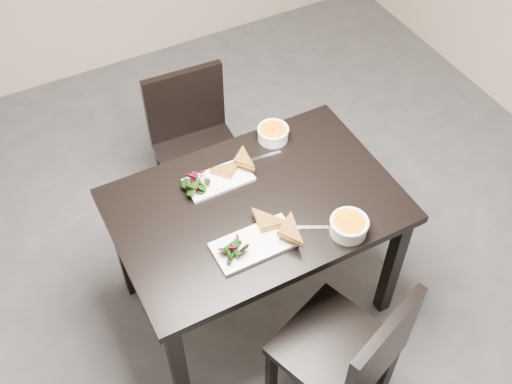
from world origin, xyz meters
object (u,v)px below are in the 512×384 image
chair_far (195,140)px  soup_bowl_near (349,225)px  chair_near (352,353)px  plate_near (255,244)px  soup_bowl_far (273,133)px  table (256,218)px  plate_far (219,180)px

chair_far → soup_bowl_near: 1.11m
chair_near → plate_near: chair_near is taller
soup_bowl_far → table: bearing=-129.1°
soup_bowl_far → plate_far: bearing=-159.8°
chair_far → soup_bowl_near: size_ratio=5.38×
chair_far → soup_bowl_near: chair_far is taller
table → plate_near: 0.25m
soup_bowl_far → plate_near: bearing=-125.5°
chair_near → soup_bowl_near: 0.50m
plate_near → plate_far: (0.02, 0.38, -0.00)m
table → soup_bowl_far: soup_bowl_far is taller
chair_near → plate_far: bearing=80.7°
plate_near → soup_bowl_near: size_ratio=2.14×
chair_near → plate_far: size_ratio=2.91×
chair_near → soup_bowl_near: size_ratio=5.38×
table → chair_near: bearing=-83.3°
plate_far → chair_near: bearing=-79.1°
table → plate_near: size_ratio=3.56×
soup_bowl_near → soup_bowl_far: bearing=90.8°
chair_far → chair_near: bearing=-84.7°
soup_bowl_near → soup_bowl_far: 0.62m
plate_far → soup_bowl_far: (0.34, 0.12, 0.03)m
chair_near → soup_bowl_near: (0.18, 0.36, 0.31)m
soup_bowl_near → soup_bowl_far: size_ratio=1.08×
plate_far → chair_far: bearing=78.8°
table → chair_far: size_ratio=1.41×
table → plate_near: plate_near is taller
soup_bowl_far → soup_bowl_near: bearing=-89.2°
chair_far → table: bearing=-88.7°
chair_near → chair_far: (-0.06, 1.40, 0.00)m
table → soup_bowl_near: 0.43m
plate_far → soup_bowl_far: 0.36m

